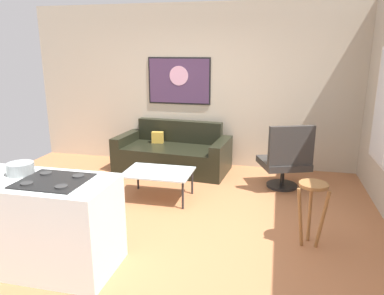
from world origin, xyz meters
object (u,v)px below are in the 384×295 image
coffee_table (159,173)px  wall_painting (179,81)px  couch (173,154)px  bar_stool (312,199)px  mixing_bowl (21,169)px  armchair (286,159)px

coffee_table → wall_painting: 2.08m
couch → coffee_table: size_ratio=2.14×
bar_stool → mixing_bowl: 2.93m
armchair → mixing_bowl: size_ratio=3.98×
couch → wall_painting: (-0.00, 0.45, 1.22)m
mixing_bowl → wall_painting: bearing=79.5°
couch → coffee_table: couch is taller
couch → wall_painting: wall_painting is taller
coffee_table → armchair: size_ratio=0.93×
couch → bar_stool: (2.13, -2.13, 0.25)m
couch → armchair: size_ratio=1.99×
mixing_bowl → bar_stool: bearing=17.7°
bar_stool → wall_painting: wall_painting is taller
coffee_table → armchair: armchair is taller
couch → armchair: bearing=-15.5°
armchair → wall_painting: 2.36m
couch → mixing_bowl: mixing_bowl is taller
coffee_table → armchair: 1.89m
couch → armchair: 1.97m
couch → bar_stool: couch is taller
bar_stool → mixing_bowl: mixing_bowl is taller
couch → armchair: (1.89, -0.52, 0.19)m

